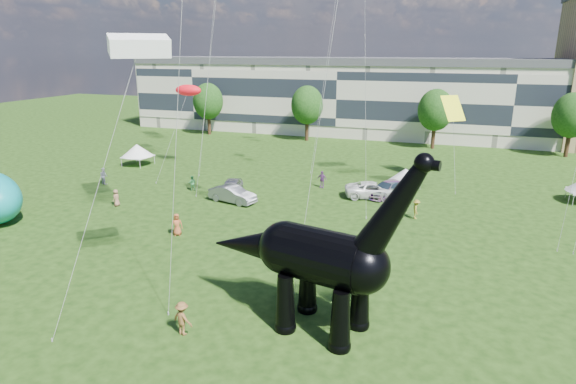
% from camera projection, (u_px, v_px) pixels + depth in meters
% --- Properties ---
extents(ground, '(220.00, 220.00, 0.00)m').
position_uv_depth(ground, '(235.00, 312.00, 27.73)').
color(ground, '#16330C').
rests_on(ground, ground).
extents(terrace_row, '(78.00, 11.00, 12.00)m').
position_uv_depth(terrace_row, '(344.00, 99.00, 84.62)').
color(terrace_row, beige).
rests_on(terrace_row, ground).
extents(tree_far_left, '(5.20, 5.20, 9.44)m').
position_uv_depth(tree_far_left, '(208.00, 98.00, 83.35)').
color(tree_far_left, '#382314').
rests_on(tree_far_left, ground).
extents(tree_mid_left, '(5.20, 5.20, 9.44)m').
position_uv_depth(tree_mid_left, '(307.00, 102.00, 77.66)').
color(tree_mid_left, '#382314').
rests_on(tree_mid_left, ground).
extents(tree_mid_right, '(5.20, 5.20, 9.44)m').
position_uv_depth(tree_mid_right, '(436.00, 107.00, 71.35)').
color(tree_mid_right, '#382314').
rests_on(tree_mid_right, ground).
extents(tree_far_right, '(5.20, 5.20, 9.44)m').
position_uv_depth(tree_far_right, '(573.00, 112.00, 65.66)').
color(tree_far_right, '#382314').
rests_on(tree_far_right, ground).
extents(dinosaur_sculpture, '(13.05, 4.94, 10.65)m').
position_uv_depth(dinosaur_sculpture, '(314.00, 258.00, 25.23)').
color(dinosaur_sculpture, black).
rests_on(dinosaur_sculpture, ground).
extents(car_silver, '(3.20, 5.21, 1.66)m').
position_uv_depth(car_silver, '(232.00, 187.00, 49.55)').
color(car_silver, '#B0AFB4').
rests_on(car_silver, ground).
extents(car_grey, '(5.21, 2.78, 1.63)m').
position_uv_depth(car_grey, '(233.00, 194.00, 47.27)').
color(car_grey, slate).
rests_on(car_grey, ground).
extents(car_white, '(6.26, 4.22, 1.59)m').
position_uv_depth(car_white, '(373.00, 190.00, 48.78)').
color(car_white, white).
rests_on(car_white, ground).
extents(car_dark, '(4.86, 5.79, 1.59)m').
position_uv_depth(car_dark, '(388.00, 189.00, 49.14)').
color(car_dark, '#595960').
rests_on(car_dark, ground).
extents(gazebo_near, '(4.26, 4.26, 2.41)m').
position_uv_depth(gazebo_near, '(405.00, 175.00, 50.98)').
color(gazebo_near, white).
rests_on(gazebo_near, ground).
extents(gazebo_left, '(4.17, 4.17, 2.77)m').
position_uv_depth(gazebo_left, '(137.00, 150.00, 62.08)').
color(gazebo_left, white).
rests_on(gazebo_left, ground).
extents(visitors, '(52.39, 39.93, 1.89)m').
position_uv_depth(visitors, '(251.00, 207.00, 43.20)').
color(visitors, brown).
rests_on(visitors, ground).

